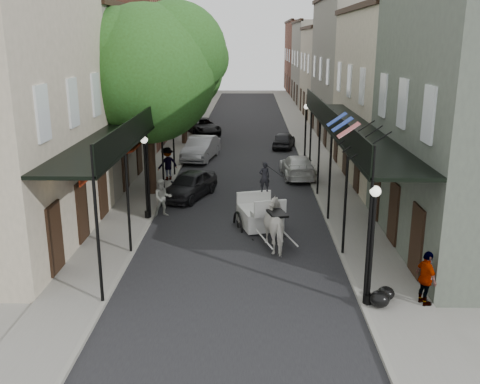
{
  "coord_description": "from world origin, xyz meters",
  "views": [
    {
      "loc": [
        0.52,
        -16.76,
        7.85
      ],
      "look_at": [
        0.08,
        5.08,
        1.6
      ],
      "focal_mm": 40.0,
      "sensor_mm": 36.0,
      "label": 1
    }
  ],
  "objects_px": {
    "lamppost_right_near": "(372,244)",
    "car_left_mid": "(201,148)",
    "carriage": "(257,199)",
    "car_right_far": "(284,140)",
    "tree_near": "(156,68)",
    "lamppost_left": "(146,176)",
    "lamppost_right_far": "(305,132)",
    "car_left_far": "(203,126)",
    "car_right_near": "(298,166)",
    "pedestrian_walking": "(163,198)",
    "horse": "(278,226)",
    "pedestrian_sidewalk_left": "(168,164)",
    "car_left_near": "(190,185)",
    "pedestrian_sidewalk_right": "(426,278)",
    "tree_far": "(188,67)"
  },
  "relations": [
    {
      "from": "car_left_mid",
      "to": "horse",
      "type": "bearing_deg",
      "value": -64.56
    },
    {
      "from": "tree_near",
      "to": "pedestrian_sidewalk_left",
      "type": "relative_size",
      "value": 5.13
    },
    {
      "from": "car_left_near",
      "to": "car_right_near",
      "type": "distance_m",
      "value": 7.38
    },
    {
      "from": "car_left_near",
      "to": "car_right_far",
      "type": "relative_size",
      "value": 1.14
    },
    {
      "from": "lamppost_right_near",
      "to": "car_left_mid",
      "type": "distance_m",
      "value": 21.81
    },
    {
      "from": "pedestrian_sidewalk_left",
      "to": "car_right_far",
      "type": "height_order",
      "value": "pedestrian_sidewalk_left"
    },
    {
      "from": "car_right_far",
      "to": "tree_near",
      "type": "bearing_deg",
      "value": 71.05
    },
    {
      "from": "carriage",
      "to": "car_left_mid",
      "type": "bearing_deg",
      "value": 89.84
    },
    {
      "from": "tree_near",
      "to": "pedestrian_walking",
      "type": "relative_size",
      "value": 5.54
    },
    {
      "from": "carriage",
      "to": "car_left_far",
      "type": "height_order",
      "value": "carriage"
    },
    {
      "from": "lamppost_left",
      "to": "car_right_far",
      "type": "bearing_deg",
      "value": 67.1
    },
    {
      "from": "lamppost_right_near",
      "to": "tree_far",
      "type": "bearing_deg",
      "value": 107.68
    },
    {
      "from": "lamppost_right_near",
      "to": "car_left_mid",
      "type": "bearing_deg",
      "value": 108.61
    },
    {
      "from": "pedestrian_sidewalk_left",
      "to": "car_left_mid",
      "type": "distance_m",
      "value": 6.05
    },
    {
      "from": "tree_near",
      "to": "lamppost_right_far",
      "type": "distance_m",
      "value": 12.24
    },
    {
      "from": "lamppost_right_far",
      "to": "carriage",
      "type": "relative_size",
      "value": 1.21
    },
    {
      "from": "car_left_near",
      "to": "lamppost_right_far",
      "type": "bearing_deg",
      "value": 72.11
    },
    {
      "from": "pedestrian_walking",
      "to": "car_right_far",
      "type": "height_order",
      "value": "pedestrian_walking"
    },
    {
      "from": "lamppost_left",
      "to": "car_left_mid",
      "type": "height_order",
      "value": "lamppost_left"
    },
    {
      "from": "tree_far",
      "to": "car_left_mid",
      "type": "distance_m",
      "value": 7.63
    },
    {
      "from": "pedestrian_sidewalk_right",
      "to": "tree_far",
      "type": "bearing_deg",
      "value": 6.7
    },
    {
      "from": "pedestrian_walking",
      "to": "car_left_mid",
      "type": "distance_m",
      "value": 12.07
    },
    {
      "from": "pedestrian_walking",
      "to": "car_right_near",
      "type": "xyz_separation_m",
      "value": [
        6.8,
        7.42,
        -0.22
      ]
    },
    {
      "from": "tree_near",
      "to": "lamppost_left",
      "type": "distance_m",
      "value": 6.1
    },
    {
      "from": "tree_near",
      "to": "pedestrian_sidewalk_right",
      "type": "xyz_separation_m",
      "value": [
        10.0,
        -12.18,
        -5.52
      ]
    },
    {
      "from": "tree_far",
      "to": "car_left_near",
      "type": "distance_m",
      "value": 15.57
    },
    {
      "from": "car_right_near",
      "to": "car_right_far",
      "type": "height_order",
      "value": "car_right_near"
    },
    {
      "from": "tree_near",
      "to": "tree_far",
      "type": "relative_size",
      "value": 1.12
    },
    {
      "from": "lamppost_left",
      "to": "horse",
      "type": "relative_size",
      "value": 1.71
    },
    {
      "from": "car_left_mid",
      "to": "car_right_near",
      "type": "relative_size",
      "value": 1.06
    },
    {
      "from": "lamppost_right_near",
      "to": "pedestrian_sidewalk_right",
      "type": "xyz_separation_m",
      "value": [
        1.7,
        0.0,
        -1.08
      ]
    },
    {
      "from": "car_right_far",
      "to": "tree_far",
      "type": "bearing_deg",
      "value": 0.11
    },
    {
      "from": "lamppost_right_far",
      "to": "car_left_mid",
      "type": "height_order",
      "value": "lamppost_right_far"
    },
    {
      "from": "pedestrian_sidewalk_right",
      "to": "horse",
      "type": "bearing_deg",
      "value": 27.38
    },
    {
      "from": "carriage",
      "to": "car_right_far",
      "type": "height_order",
      "value": "carriage"
    },
    {
      "from": "tree_far",
      "to": "pedestrian_sidewalk_right",
      "type": "relative_size",
      "value": 5.05
    },
    {
      "from": "pedestrian_sidewalk_left",
      "to": "pedestrian_sidewalk_right",
      "type": "xyz_separation_m",
      "value": [
        10.0,
        -14.75,
        -0.09
      ]
    },
    {
      "from": "car_left_far",
      "to": "car_right_near",
      "type": "bearing_deg",
      "value": -84.6
    },
    {
      "from": "pedestrian_walking",
      "to": "car_left_near",
      "type": "bearing_deg",
      "value": 53.88
    },
    {
      "from": "pedestrian_walking",
      "to": "lamppost_right_near",
      "type": "bearing_deg",
      "value": -67.84
    },
    {
      "from": "carriage",
      "to": "pedestrian_sidewalk_left",
      "type": "xyz_separation_m",
      "value": [
        -5.01,
        7.26,
        -0.14
      ]
    },
    {
      "from": "carriage",
      "to": "car_left_mid",
      "type": "relative_size",
      "value": 0.65
    },
    {
      "from": "lamppost_right_far",
      "to": "carriage",
      "type": "xyz_separation_m",
      "value": [
        -3.29,
        -12.51,
        -0.86
      ]
    },
    {
      "from": "pedestrian_sidewalk_left",
      "to": "car_left_far",
      "type": "bearing_deg",
      "value": -127.89
    },
    {
      "from": "pedestrian_sidewalk_left",
      "to": "car_left_mid",
      "type": "relative_size",
      "value": 0.4
    },
    {
      "from": "pedestrian_sidewalk_left",
      "to": "car_left_near",
      "type": "bearing_deg",
      "value": 80.99
    },
    {
      "from": "lamppost_right_far",
      "to": "car_right_near",
      "type": "xyz_separation_m",
      "value": [
        -0.8,
        -4.0,
        -1.4
      ]
    },
    {
      "from": "horse",
      "to": "pedestrian_sidewalk_left",
      "type": "distance_m",
      "value": 11.57
    },
    {
      "from": "pedestrian_walking",
      "to": "car_right_far",
      "type": "relative_size",
      "value": 0.49
    },
    {
      "from": "pedestrian_sidewalk_right",
      "to": "lamppost_right_far",
      "type": "bearing_deg",
      "value": -9.43
    }
  ]
}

